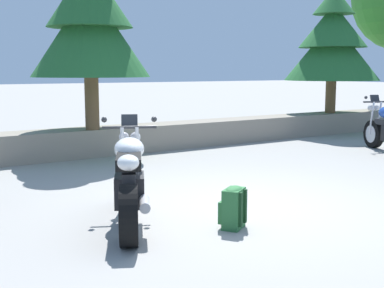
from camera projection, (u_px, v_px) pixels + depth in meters
ground_plane at (240, 206)px, 6.64m from camera, size 120.00×120.00×0.00m
stone_wall at (92, 142)px, 10.57m from camera, size 36.00×0.80×0.55m
motorcycle_white_centre at (130, 182)px, 5.79m from camera, size 1.15×1.90×1.18m
rider_backpack at (233, 206)px, 5.67m from camera, size 0.35×0.34×0.47m
pine_tree_far_left at (90, 19)px, 9.97m from camera, size 2.31×2.31×3.69m
pine_tree_mid_left at (333, 42)px, 14.02m from camera, size 2.54×2.54×3.37m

